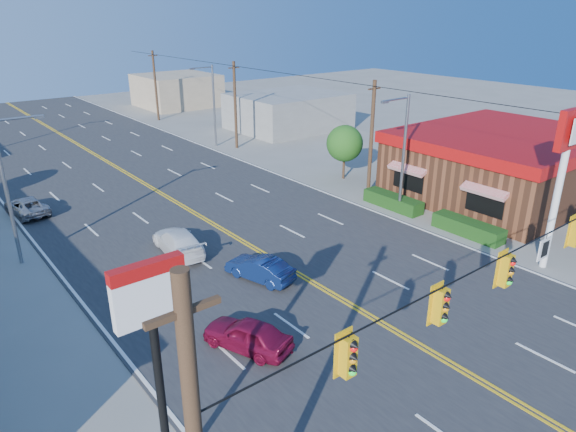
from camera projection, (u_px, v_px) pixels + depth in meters
ground at (500, 394)px, 18.51m from camera, size 160.00×160.00×0.00m
road at (214, 225)px, 33.03m from camera, size 20.00×120.00×0.06m
signal_span at (521, 275)px, 16.62m from camera, size 24.32×0.34×9.00m
kfc at (502, 163)px, 37.82m from camera, size 16.30×12.40×4.70m
kfc_pylon at (565, 158)px, 25.51m from camera, size 2.20×0.36×8.50m
pizza_hut_sign at (154, 333)px, 13.14m from camera, size 1.90×0.30×6.85m
streetlight_se at (402, 149)px, 33.23m from camera, size 2.55×0.25×8.00m
streetlight_ne at (212, 101)px, 50.67m from camera, size 2.55×0.25×8.00m
streetlight_sw at (9, 184)px, 26.59m from camera, size 2.55×0.25×8.00m
utility_pole_near at (371, 139)px, 37.06m from camera, size 0.28×0.28×8.40m
utility_pole_mid at (235, 106)px, 50.15m from camera, size 0.28×0.28×8.40m
utility_pole_far at (156, 86)px, 63.23m from camera, size 0.28×0.28×8.40m
tree_kfc_rear at (345, 143)px, 41.19m from camera, size 2.94×2.94×4.41m
bld_east_mid at (288, 111)px, 59.53m from camera, size 12.00×10.00×4.00m
bld_east_far at (177, 90)px, 73.72m from camera, size 10.00×10.00×4.40m
car_magenta at (247, 336)px, 20.73m from camera, size 2.82×4.09×1.29m
car_blue at (260, 270)px, 26.09m from camera, size 2.29×3.94×1.23m
car_white at (178, 242)px, 28.98m from camera, size 2.49×4.88×1.36m
car_silver at (27, 207)px, 34.51m from camera, size 2.37×4.35×1.16m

